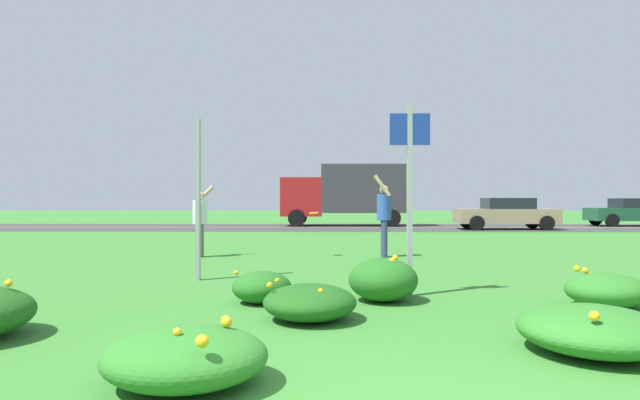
{
  "coord_description": "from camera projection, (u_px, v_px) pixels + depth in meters",
  "views": [
    {
      "loc": [
        -0.54,
        -2.89,
        1.34
      ],
      "look_at": [
        -0.73,
        8.15,
        1.35
      ],
      "focal_mm": 31.7,
      "sensor_mm": 36.0,
      "label": 1
    }
  ],
  "objects": [
    {
      "name": "daylily_clump_front_left",
      "position": [
        262.0,
        287.0,
        7.35
      ],
      "size": [
        0.78,
        0.82,
        0.41
      ],
      "color": "#23661E",
      "rests_on": "ground"
    },
    {
      "name": "car_tan_center_left",
      "position": [
        506.0,
        213.0,
        26.0
      ],
      "size": [
        4.5,
        2.0,
        1.45
      ],
      "color": "#937F60",
      "rests_on": "ground"
    },
    {
      "name": "daylily_clump_mid_left",
      "position": [
        310.0,
        302.0,
        6.3
      ],
      "size": [
        1.05,
        1.14,
        0.44
      ],
      "color": "#1E5619",
      "rests_on": "ground"
    },
    {
      "name": "highway_strip",
      "position": [
        340.0,
        227.0,
        27.91
      ],
      "size": [
        120.0,
        7.93,
        0.01
      ],
      "primitive_type": "cube",
      "color": "#38383A",
      "rests_on": "ground"
    },
    {
      "name": "daylily_clump_mid_center",
      "position": [
        383.0,
        280.0,
        7.47
      ],
      "size": [
        0.92,
        0.98,
        0.59
      ],
      "color": "#23661E",
      "rests_on": "ground"
    },
    {
      "name": "sign_post_near_path",
      "position": [
        198.0,
        199.0,
        9.46
      ],
      "size": [
        0.07,
        0.1,
        2.71
      ],
      "color": "#93969B",
      "rests_on": "ground"
    },
    {
      "name": "daylily_clump_near_camera",
      "position": [
        606.0,
        290.0,
        7.04
      ],
      "size": [
        0.99,
        0.95,
        0.48
      ],
      "color": "#2D7526",
      "rests_on": "ground"
    },
    {
      "name": "sign_post_by_roadside",
      "position": [
        410.0,
        180.0,
        7.88
      ],
      "size": [
        0.56,
        0.1,
        2.68
      ],
      "color": "#93969B",
      "rests_on": "ground"
    },
    {
      "name": "daylily_clump_mid_right",
      "position": [
        594.0,
        330.0,
        4.94
      ],
      "size": [
        1.29,
        1.39,
        0.46
      ],
      "color": "#2D7526",
      "rests_on": "ground"
    },
    {
      "name": "highway_center_stripe",
      "position": [
        340.0,
        227.0,
        27.91
      ],
      "size": [
        120.0,
        0.16,
        0.0
      ],
      "primitive_type": "cube",
      "color": "yellow",
      "rests_on": "ground"
    },
    {
      "name": "box_truck_red",
      "position": [
        348.0,
        192.0,
        29.69
      ],
      "size": [
        6.7,
        2.46,
        3.2
      ],
      "color": "maroon",
      "rests_on": "ground"
    },
    {
      "name": "ground_plane",
      "position": [
        349.0,
        249.0,
        15.4
      ],
      "size": [
        120.0,
        120.0,
        0.0
      ],
      "primitive_type": "plane",
      "color": "#387A2D"
    },
    {
      "name": "daylily_clump_front_center",
      "position": [
        185.0,
        357.0,
        4.06
      ],
      "size": [
        1.19,
        1.16,
        0.48
      ],
      "color": "#2D7526",
      "rests_on": "ground"
    },
    {
      "name": "car_dark_green_leftmost",
      "position": [
        634.0,
        212.0,
        29.44
      ],
      "size": [
        4.5,
        2.0,
        1.45
      ],
      "color": "#194C2D",
      "rests_on": "ground"
    },
    {
      "name": "person_thrower_white_shirt",
      "position": [
        200.0,
        218.0,
        13.32
      ],
      "size": [
        0.46,
        0.49,
        1.7
      ],
      "color": "silver",
      "rests_on": "ground"
    },
    {
      "name": "frisbee_orange",
      "position": [
        314.0,
        213.0,
        13.39
      ],
      "size": [
        0.24,
        0.24,
        0.05
      ],
      "color": "orange"
    },
    {
      "name": "person_catcher_blue_shirt",
      "position": [
        384.0,
        214.0,
        13.29
      ],
      "size": [
        0.44,
        0.49,
        1.95
      ],
      "color": "#2D4C9E",
      "rests_on": "ground"
    }
  ]
}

